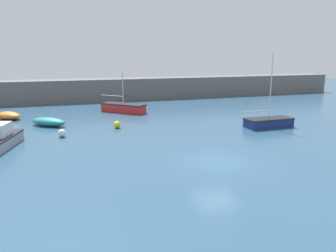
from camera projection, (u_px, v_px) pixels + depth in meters
ground_plane at (216, 163)px, 19.01m from camera, size 120.00×120.00×0.20m
harbor_breakwater at (122, 89)px, 45.43m from camera, size 67.09×3.80×2.87m
sailboat_tall_mast at (269, 122)px, 27.93m from camera, size 4.46×1.71×6.23m
rowboat_blue_near at (9, 115)px, 31.40m from camera, size 2.93×3.09×0.73m
open_tender_yellow at (49, 122)px, 28.44m from camera, size 3.53×3.31×0.73m
sailboat_twin_hulled at (123, 108)px, 35.12m from camera, size 4.53×4.59×4.28m
mooring_buoy_white at (62, 133)px, 24.62m from camera, size 0.59×0.59×0.59m
mooring_buoy_yellow at (117, 125)px, 27.57m from camera, size 0.60×0.60×0.60m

